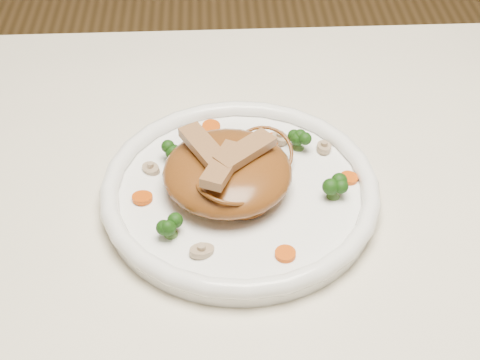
{
  "coord_description": "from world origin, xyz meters",
  "views": [
    {
      "loc": [
        -0.1,
        -0.5,
        1.27
      ],
      "look_at": [
        -0.08,
        0.04,
        0.78
      ],
      "focal_mm": 52.51,
      "sensor_mm": 36.0,
      "label": 1
    }
  ],
  "objects": [
    {
      "name": "table",
      "position": [
        0.0,
        0.0,
        0.65
      ],
      "size": [
        1.2,
        0.8,
        0.75
      ],
      "color": "beige",
      "rests_on": "ground"
    },
    {
      "name": "plate",
      "position": [
        -0.08,
        0.04,
        0.76
      ],
      "size": [
        0.34,
        0.34,
        0.02
      ],
      "primitive_type": "cylinder",
      "rotation": [
        0.0,
        0.0,
        0.2
      ],
      "color": "white",
      "rests_on": "table"
    },
    {
      "name": "noodle_mound",
      "position": [
        -0.09,
        0.05,
        0.79
      ],
      "size": [
        0.17,
        0.17,
        0.04
      ],
      "primitive_type": "ellipsoid",
      "rotation": [
        0.0,
        0.0,
        0.32
      ],
      "color": "brown",
      "rests_on": "plate"
    },
    {
      "name": "chicken_a",
      "position": [
        -0.07,
        0.05,
        0.82
      ],
      "size": [
        0.07,
        0.06,
        0.01
      ],
      "primitive_type": "cube",
      "rotation": [
        0.0,
        0.0,
        0.75
      ],
      "color": "#A77D4F",
      "rests_on": "noodle_mound"
    },
    {
      "name": "chicken_b",
      "position": [
        -0.11,
        0.05,
        0.82
      ],
      "size": [
        0.05,
        0.07,
        0.01
      ],
      "primitive_type": "cube",
      "rotation": [
        0.0,
        0.0,
        2.05
      ],
      "color": "#A77D4F",
      "rests_on": "noodle_mound"
    },
    {
      "name": "chicken_c",
      "position": [
        -0.09,
        0.03,
        0.82
      ],
      "size": [
        0.05,
        0.07,
        0.01
      ],
      "primitive_type": "cube",
      "rotation": [
        0.0,
        0.0,
        4.31
      ],
      "color": "#A77D4F",
      "rests_on": "noodle_mound"
    },
    {
      "name": "broccoli_0",
      "position": [
        -0.01,
        0.11,
        0.78
      ],
      "size": [
        0.03,
        0.03,
        0.03
      ],
      "primitive_type": null,
      "rotation": [
        0.0,
        0.0,
        0.28
      ],
      "color": "#17480F",
      "rests_on": "plate"
    },
    {
      "name": "broccoli_1",
      "position": [
        -0.15,
        0.09,
        0.78
      ],
      "size": [
        0.03,
        0.03,
        0.03
      ],
      "primitive_type": null,
      "rotation": [
        0.0,
        0.0,
        -0.39
      ],
      "color": "#17480F",
      "rests_on": "plate"
    },
    {
      "name": "broccoli_2",
      "position": [
        -0.15,
        -0.02,
        0.78
      ],
      "size": [
        0.03,
        0.03,
        0.03
      ],
      "primitive_type": null,
      "rotation": [
        0.0,
        0.0,
        0.34
      ],
      "color": "#17480F",
      "rests_on": "plate"
    },
    {
      "name": "broccoli_3",
      "position": [
        0.02,
        0.03,
        0.78
      ],
      "size": [
        0.03,
        0.03,
        0.03
      ],
      "primitive_type": null,
      "rotation": [
        0.0,
        0.0,
        0.15
      ],
      "color": "#17480F",
      "rests_on": "plate"
    },
    {
      "name": "carrot_0",
      "position": [
        -0.04,
        0.12,
        0.77
      ],
      "size": [
        0.02,
        0.02,
        0.0
      ],
      "primitive_type": "cylinder",
      "rotation": [
        0.0,
        0.0,
        0.04
      ],
      "color": "#BD3B06",
      "rests_on": "plate"
    },
    {
      "name": "carrot_1",
      "position": [
        -0.18,
        0.03,
        0.77
      ],
      "size": [
        0.03,
        0.03,
        0.0
      ],
      "primitive_type": "cylinder",
      "rotation": [
        0.0,
        0.0,
        0.35
      ],
      "color": "#BD3B06",
      "rests_on": "plate"
    },
    {
      "name": "carrot_2",
      "position": [
        0.04,
        0.05,
        0.77
      ],
      "size": [
        0.02,
        0.02,
        0.0
      ],
      "primitive_type": "cylinder",
      "rotation": [
        0.0,
        0.0,
        -0.23
      ],
      "color": "#BD3B06",
      "rests_on": "plate"
    },
    {
      "name": "carrot_3",
      "position": [
        -0.11,
        0.15,
        0.77
      ],
      "size": [
        0.03,
        0.03,
        0.0
      ],
      "primitive_type": "cylinder",
      "rotation": [
        0.0,
        0.0,
        0.29
      ],
      "color": "#BD3B06",
      "rests_on": "plate"
    },
    {
      "name": "carrot_4",
      "position": [
        -0.04,
        -0.05,
        0.77
      ],
      "size": [
        0.02,
        0.02,
        0.0
      ],
      "primitive_type": "cylinder",
      "rotation": [
        0.0,
        0.0,
        0.07
      ],
      "color": "#BD3B06",
      "rests_on": "plate"
    },
    {
      "name": "mushroom_0",
      "position": [
        -0.12,
        -0.04,
        0.77
      ],
      "size": [
        0.03,
        0.03,
        0.01
      ],
      "primitive_type": "cylinder",
      "rotation": [
        0.0,
        0.0,
        0.43
      ],
      "color": "tan",
      "rests_on": "plate"
    },
    {
      "name": "mushroom_1",
      "position": [
        0.02,
        0.1,
        0.77
      ],
      "size": [
        0.03,
        0.03,
        0.01
      ],
      "primitive_type": "cylinder",
      "rotation": [
        0.0,
        0.0,
        1.45
      ],
      "color": "tan",
      "rests_on": "plate"
    },
    {
      "name": "mushroom_2",
      "position": [
        -0.17,
        0.08,
        0.77
      ],
      "size": [
        0.03,
        0.03,
        0.01
      ],
      "primitive_type": "cylinder",
      "rotation": [
        0.0,
        0.0,
        -0.73
      ],
      "color": "tan",
      "rests_on": "plate"
    },
    {
      "name": "mushroom_3",
      "position": [
        -0.03,
        0.12,
        0.77
      ],
      "size": [
        0.03,
        0.03,
        0.01
      ],
      "primitive_type": "cylinder",
      "rotation": [
        0.0,
        0.0,
        1.7
      ],
      "color": "tan",
      "rests_on": "plate"
    }
  ]
}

